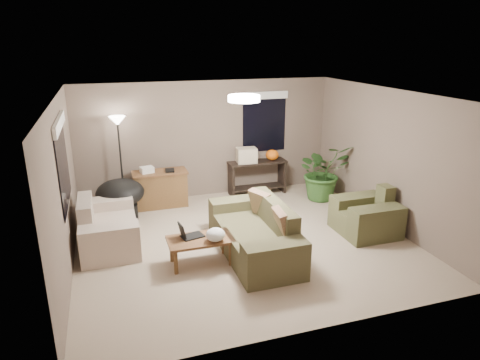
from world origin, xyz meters
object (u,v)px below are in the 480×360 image
object	(u,v)px
cat_scratching_post	(355,208)
houseplant	(322,178)
papasan_chair	(121,197)
coffee_table	(200,242)
armchair	(366,217)
desk	(161,189)
loveseat	(107,228)
floor_lamp	(118,132)
console_table	(257,175)
main_sofa	(256,235)

from	to	relation	value
cat_scratching_post	houseplant	bearing A→B (deg)	94.58
papasan_chair	coffee_table	bearing A→B (deg)	-63.29
armchair	desk	size ratio (longest dim) A/B	0.91
desk	papasan_chair	xyz separation A→B (m)	(-0.82, -0.48, 0.09)
armchair	desk	xyz separation A→B (m)	(-3.31, 2.42, 0.08)
loveseat	armchair	bearing A→B (deg)	-11.59
desk	papasan_chair	bearing A→B (deg)	-149.39
loveseat	papasan_chair	bearing A→B (deg)	74.37
loveseat	cat_scratching_post	xyz separation A→B (m)	(4.58, -0.30, -0.08)
armchair	houseplant	bearing A→B (deg)	87.75
floor_lamp	cat_scratching_post	size ratio (longest dim) A/B	3.82
armchair	papasan_chair	size ratio (longest dim) A/B	1.07
console_table	houseplant	distance (m)	1.43
main_sofa	console_table	distance (m)	2.81
armchair	console_table	size ratio (longest dim) A/B	0.77
coffee_table	desk	distance (m)	2.62
main_sofa	console_table	size ratio (longest dim) A/B	1.69
loveseat	armchair	distance (m)	4.51
cat_scratching_post	floor_lamp	bearing A→B (deg)	156.14
desk	floor_lamp	distance (m)	1.43
main_sofa	coffee_table	distance (m)	0.94
loveseat	floor_lamp	distance (m)	2.07
loveseat	papasan_chair	size ratio (longest dim) A/B	1.72
armchair	floor_lamp	distance (m)	4.92
desk	coffee_table	bearing A→B (deg)	-84.54
papasan_chair	floor_lamp	bearing A→B (deg)	81.38
coffee_table	console_table	size ratio (longest dim) A/B	0.77
papasan_chair	loveseat	bearing A→B (deg)	-105.63
houseplant	armchair	bearing A→B (deg)	-92.25
papasan_chair	console_table	bearing A→B (deg)	11.33
loveseat	cat_scratching_post	distance (m)	4.59
floor_lamp	houseplant	world-z (taller)	floor_lamp
floor_lamp	desk	bearing A→B (deg)	-4.22
coffee_table	console_table	distance (m)	3.32
desk	floor_lamp	xyz separation A→B (m)	(-0.74, 0.05, 1.22)
loveseat	coffee_table	distance (m)	1.74
floor_lamp	cat_scratching_post	distance (m)	4.81
cat_scratching_post	desk	bearing A→B (deg)	152.52
main_sofa	desk	size ratio (longest dim) A/B	2.00
floor_lamp	coffee_table	bearing A→B (deg)	-69.67
floor_lamp	cat_scratching_post	world-z (taller)	floor_lamp
console_table	papasan_chair	bearing A→B (deg)	-168.67
papasan_chair	cat_scratching_post	distance (m)	4.50
armchair	console_table	xyz separation A→B (m)	(-1.16, 2.53, 0.14)
main_sofa	cat_scratching_post	size ratio (longest dim) A/B	4.40
coffee_table	cat_scratching_post	distance (m)	3.33
armchair	coffee_table	bearing A→B (deg)	-176.48
houseplant	papasan_chair	bearing A→B (deg)	178.03
cat_scratching_post	papasan_chair	bearing A→B (deg)	162.85
armchair	houseplant	distance (m)	1.80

